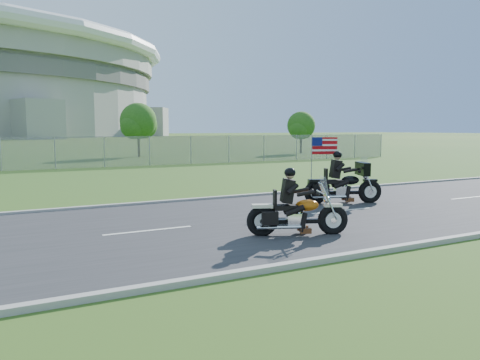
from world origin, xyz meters
TOP-DOWN VIEW (x-y plane):
  - ground at (0.00, 0.00)m, footprint 420.00×420.00m
  - road at (0.00, 0.00)m, footprint 120.00×8.00m
  - curb_north at (0.00, 4.05)m, footprint 120.00×0.18m
  - curb_south at (0.00, -4.05)m, footprint 120.00×0.18m
  - fence at (-5.00, 20.00)m, footprint 60.00×0.03m
  - tree_fence_near at (6.04, 30.04)m, footprint 3.52×3.28m
  - tree_fence_far at (22.04, 28.03)m, footprint 3.08×2.87m
  - motorcycle_lead at (0.96, -2.00)m, footprint 2.31×1.19m
  - motorcycle_follow at (5.00, 1.17)m, footprint 2.54×1.36m

SIDE VIEW (x-z plane):
  - ground at x=0.00m, z-range 0.00..0.00m
  - road at x=0.00m, z-range 0.00..0.04m
  - curb_north at x=0.00m, z-range -0.01..0.11m
  - curb_south at x=0.00m, z-range -0.01..0.11m
  - motorcycle_lead at x=0.96m, z-range -0.30..1.33m
  - motorcycle_follow at x=5.00m, z-range -0.50..1.72m
  - fence at x=-5.00m, z-range 0.00..2.00m
  - tree_fence_far at x=22.04m, z-range 0.54..4.74m
  - tree_fence_near at x=6.04m, z-range 0.60..5.35m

